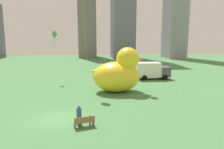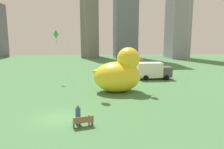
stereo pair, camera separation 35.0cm
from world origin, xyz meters
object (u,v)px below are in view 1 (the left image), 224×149
Objects in this scene: park_bench at (84,122)px; box_truck at (152,71)px; giant_inflatable_duck at (118,73)px; person_child at (90,119)px; kite_green at (55,36)px; person_adult at (79,114)px.

box_truck reaches higher than park_bench.
giant_inflatable_duck is 10.53m from box_truck.
person_child is at bearing -119.49° from box_truck.
person_child is at bearing 40.27° from park_bench.
box_truck is at bearing 59.98° from park_bench.
giant_inflatable_duck is at bearing -130.44° from box_truck.
kite_green is (-9.03, 7.80, 4.80)m from giant_inflatable_duck.
park_bench is 1.90× the size of person_child.
giant_inflatable_duck reaches higher than box_truck.
person_child is at bearing -6.89° from person_adult.
kite_green reaches higher than person_child.
person_adult is 0.30× the size of box_truck.
person_child reaches higher than park_bench.
person_adult reaches higher than park_bench.
park_bench is 11.88m from giant_inflatable_duck.
person_child is 0.13× the size of giant_inflatable_duck.
giant_inflatable_duck is at bearing 69.30° from park_bench.
box_truck is 16.86m from kite_green.
person_child is at bearing -73.84° from kite_green.
person_child is 0.16× the size of box_truck.
park_bench is 21.89m from box_truck.
person_child is 20.30m from kite_green.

